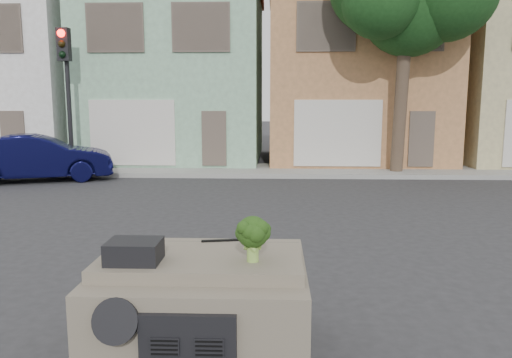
{
  "coord_description": "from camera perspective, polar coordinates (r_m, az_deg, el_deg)",
  "views": [
    {
      "loc": [
        0.7,
        -7.7,
        2.57
      ],
      "look_at": [
        0.38,
        0.5,
        1.3
      ],
      "focal_mm": 35.0,
      "sensor_mm": 36.0,
      "label": 1
    }
  ],
  "objects": [
    {
      "name": "townhouse_tan",
      "position": [
        22.48,
        10.89,
        11.71
      ],
      "size": [
        7.2,
        8.2,
        7.55
      ],
      "primitive_type": "cube",
      "color": "#B57C4E",
      "rests_on": "ground"
    },
    {
      "name": "townhouse_mint",
      "position": [
        22.63,
        -8.66,
        11.75
      ],
      "size": [
        7.2,
        8.2,
        7.55
      ],
      "primitive_type": "cube",
      "color": "#8CBA98",
      "rests_on": "ground"
    },
    {
      "name": "tree_near",
      "position": [
        18.1,
        16.44,
        13.77
      ],
      "size": [
        4.4,
        4.0,
        8.5
      ],
      "primitive_type": "cube",
      "color": "#173D16",
      "rests_on": "ground"
    },
    {
      "name": "broccoli",
      "position": [
        4.58,
        -0.37,
        -6.8
      ],
      "size": [
        0.49,
        0.49,
        0.43
      ],
      "primitive_type": "cube",
      "rotation": [
        0.0,
        0.0,
        2.6
      ],
      "color": "#1D3810",
      "rests_on": "car_dashboard"
    },
    {
      "name": "instrument_hump",
      "position": [
        4.73,
        -13.74,
        -8.03
      ],
      "size": [
        0.48,
        0.38,
        0.2
      ],
      "primitive_type": "cube",
      "color": "black",
      "rests_on": "car_dashboard"
    },
    {
      "name": "ground_plane",
      "position": [
        8.15,
        -2.88,
        -9.6
      ],
      "size": [
        120.0,
        120.0,
        0.0
      ],
      "primitive_type": "plane",
      "color": "#303033",
      "rests_on": "ground"
    },
    {
      "name": "navy_sedan",
      "position": [
        17.87,
        -23.45,
        -0.21
      ],
      "size": [
        4.92,
        3.09,
        1.53
      ],
      "primitive_type": "imported",
      "rotation": [
        0.0,
        0.0,
        1.92
      ],
      "color": "black",
      "rests_on": "ground"
    },
    {
      "name": "sidewalk",
      "position": [
        18.38,
        0.02,
        0.99
      ],
      "size": [
        40.0,
        3.0,
        0.15
      ],
      "primitive_type": "cube",
      "color": "gray",
      "rests_on": "ground"
    },
    {
      "name": "wiper_arm",
      "position": [
        5.3,
        -2.46,
        -6.97
      ],
      "size": [
        0.69,
        0.15,
        0.02
      ],
      "primitive_type": "cube",
      "rotation": [
        0.0,
        0.0,
        0.17
      ],
      "color": "black",
      "rests_on": "car_dashboard"
    },
    {
      "name": "car_dashboard",
      "position": [
        5.16,
        -5.96,
        -14.17
      ],
      "size": [
        2.0,
        1.8,
        1.12
      ],
      "primitive_type": "cube",
      "color": "#726857",
      "rests_on": "ground"
    },
    {
      "name": "townhouse_white",
      "position": [
        25.12,
        -26.02,
        10.67
      ],
      "size": [
        7.2,
        8.2,
        7.55
      ],
      "primitive_type": "cube",
      "color": "white",
      "rests_on": "ground"
    },
    {
      "name": "traffic_signal",
      "position": [
        18.65,
        -20.71,
        8.17
      ],
      "size": [
        0.4,
        0.4,
        5.1
      ],
      "primitive_type": "cube",
      "color": "black",
      "rests_on": "ground"
    }
  ]
}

